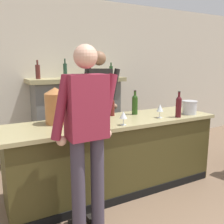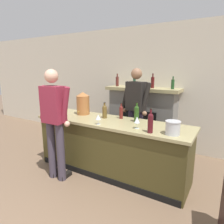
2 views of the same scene
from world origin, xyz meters
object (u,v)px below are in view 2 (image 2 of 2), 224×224
person_customer (54,120)px  wine_bottle_riesling_slim (105,111)px  ice_bucket_steel (173,128)px  potted_plant_corner (59,126)px  wine_glass_mid_counter (137,120)px  fireplace_stone (142,118)px  person_bartender (136,110)px  wine_glass_near_bucket (98,117)px  wine_bottle_rose_blush (137,113)px  wine_bottle_port_short (121,112)px  wine_bottle_cabernet_heavy (150,122)px  copper_dispenser (83,103)px

person_customer → wine_bottle_riesling_slim: (0.47, 0.75, 0.07)m
person_customer → ice_bucket_steel: bearing=14.8°
potted_plant_corner → wine_glass_mid_counter: wine_glass_mid_counter is taller
fireplace_stone → person_customer: 2.13m
wine_bottle_riesling_slim → person_bartender: bearing=62.9°
wine_glass_near_bucket → fireplace_stone: bearing=87.8°
wine_bottle_rose_blush → person_customer: bearing=-142.7°
ice_bucket_steel → wine_bottle_port_short: 1.09m
wine_bottle_rose_blush → wine_glass_mid_counter: size_ratio=1.85×
fireplace_stone → wine_bottle_riesling_slim: size_ratio=6.04×
wine_bottle_rose_blush → wine_bottle_riesling_slim: size_ratio=1.18×
fireplace_stone → wine_bottle_rose_blush: fireplace_stone is taller
wine_bottle_cabernet_heavy → wine_glass_mid_counter: bearing=159.9°
fireplace_stone → copper_dispenser: fireplace_stone is taller
person_customer → wine_glass_mid_counter: size_ratio=10.00×
wine_glass_mid_counter → wine_glass_near_bucket: size_ratio=1.11×
potted_plant_corner → ice_bucket_steel: bearing=-18.1°
ice_bucket_steel → potted_plant_corner: bearing=161.9°
person_bartender → wine_bottle_port_short: size_ratio=6.46×
wine_bottle_port_short → wine_glass_near_bucket: wine_bottle_port_short is taller
potted_plant_corner → wine_bottle_cabernet_heavy: bearing=-21.1°
person_customer → ice_bucket_steel: 1.80m
person_bartender → wine_glass_near_bucket: person_bartender is taller
wine_bottle_riesling_slim → wine_glass_near_bucket: size_ratio=1.75×
fireplace_stone → wine_bottle_cabernet_heavy: fireplace_stone is taller
potted_plant_corner → ice_bucket_steel: ice_bucket_steel is taller
fireplace_stone → copper_dispenser: bearing=-120.9°
ice_bucket_steel → wine_bottle_port_short: (-1.01, 0.41, 0.03)m
potted_plant_corner → copper_dispenser: copper_dispenser is taller
wine_bottle_riesling_slim → wine_bottle_rose_blush: bearing=5.8°
person_bartender → wine_bottle_riesling_slim: person_bartender is taller
person_bartender → wine_bottle_rose_blush: bearing=-64.1°
fireplace_stone → person_bartender: person_bartender is taller
wine_bottle_rose_blush → wine_bottle_riesling_slim: (-0.59, -0.06, -0.02)m
person_customer → wine_bottle_riesling_slim: person_customer is taller
ice_bucket_steel → person_customer: bearing=-165.2°
wine_bottle_rose_blush → wine_bottle_port_short: 0.33m
potted_plant_corner → copper_dispenser: bearing=-26.7°
potted_plant_corner → ice_bucket_steel: size_ratio=3.44×
fireplace_stone → person_customer: bearing=-108.4°
wine_bottle_rose_blush → wine_glass_mid_counter: bearing=-64.6°
copper_dispenser → wine_bottle_rose_blush: bearing=0.8°
potted_plant_corner → wine_bottle_riesling_slim: bearing=-21.5°
potted_plant_corner → wine_bottle_port_short: 2.50m
person_customer → wine_bottle_riesling_slim: bearing=57.9°
copper_dispenser → wine_bottle_riesling_slim: copper_dispenser is taller
potted_plant_corner → wine_bottle_port_short: (2.28, -0.67, 0.78)m
wine_bottle_port_short → wine_bottle_rose_blush: bearing=-11.0°
person_bartender → wine_glass_mid_counter: person_bartender is taller
fireplace_stone → wine_bottle_cabernet_heavy: size_ratio=5.01×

